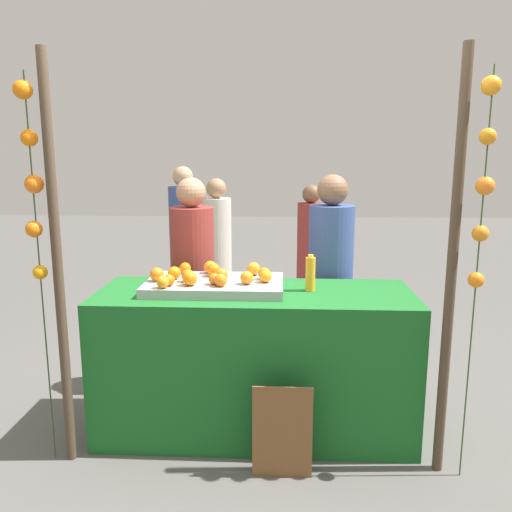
{
  "coord_description": "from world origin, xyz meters",
  "views": [
    {
      "loc": [
        0.17,
        -3.14,
        1.79
      ],
      "look_at": [
        0.0,
        0.15,
        1.14
      ],
      "focal_mm": 36.01,
      "sensor_mm": 36.0,
      "label": 1
    }
  ],
  "objects_px": {
    "chalkboard_sign": "(282,433)",
    "vendor_right": "(330,294)",
    "stall_counter": "(255,361)",
    "juice_bottle": "(310,274)",
    "orange_0": "(157,274)",
    "vendor_left": "(193,292)",
    "orange_1": "(185,268)"
  },
  "relations": [
    {
      "from": "orange_1",
      "to": "vendor_right",
      "type": "height_order",
      "value": "vendor_right"
    },
    {
      "from": "orange_0",
      "to": "orange_1",
      "type": "xyz_separation_m",
      "value": [
        0.14,
        0.21,
        -0.01
      ]
    },
    {
      "from": "juice_bottle",
      "to": "vendor_left",
      "type": "height_order",
      "value": "vendor_left"
    },
    {
      "from": "stall_counter",
      "to": "vendor_left",
      "type": "xyz_separation_m",
      "value": [
        -0.5,
        0.62,
        0.29
      ]
    },
    {
      "from": "vendor_left",
      "to": "vendor_right",
      "type": "xyz_separation_m",
      "value": [
        1.04,
        -0.03,
        0.01
      ]
    },
    {
      "from": "orange_0",
      "to": "vendor_right",
      "type": "height_order",
      "value": "vendor_right"
    },
    {
      "from": "vendor_left",
      "to": "vendor_right",
      "type": "relative_size",
      "value": 0.98
    },
    {
      "from": "orange_0",
      "to": "vendor_right",
      "type": "relative_size",
      "value": 0.05
    },
    {
      "from": "stall_counter",
      "to": "juice_bottle",
      "type": "height_order",
      "value": "juice_bottle"
    },
    {
      "from": "vendor_right",
      "to": "vendor_left",
      "type": "bearing_deg",
      "value": 178.51
    },
    {
      "from": "orange_0",
      "to": "chalkboard_sign",
      "type": "distance_m",
      "value": 1.24
    },
    {
      "from": "orange_0",
      "to": "juice_bottle",
      "type": "xyz_separation_m",
      "value": [
        0.98,
        0.03,
        0.01
      ]
    },
    {
      "from": "stall_counter",
      "to": "juice_bottle",
      "type": "xyz_separation_m",
      "value": [
        0.35,
        0.04,
        0.58
      ]
    },
    {
      "from": "orange_1",
      "to": "juice_bottle",
      "type": "xyz_separation_m",
      "value": [
        0.84,
        -0.18,
        0.01
      ]
    },
    {
      "from": "stall_counter",
      "to": "orange_1",
      "type": "relative_size",
      "value": 26.08
    },
    {
      "from": "juice_bottle",
      "to": "vendor_left",
      "type": "bearing_deg",
      "value": 145.73
    },
    {
      "from": "juice_bottle",
      "to": "vendor_right",
      "type": "bearing_deg",
      "value": 72.07
    },
    {
      "from": "orange_0",
      "to": "chalkboard_sign",
      "type": "bearing_deg",
      "value": -33.0
    },
    {
      "from": "stall_counter",
      "to": "orange_0",
      "type": "relative_size",
      "value": 22.92
    },
    {
      "from": "orange_1",
      "to": "chalkboard_sign",
      "type": "xyz_separation_m",
      "value": [
        0.67,
        -0.73,
        -0.77
      ]
    },
    {
      "from": "orange_1",
      "to": "vendor_left",
      "type": "xyz_separation_m",
      "value": [
        -0.02,
        0.41,
        -0.28
      ]
    },
    {
      "from": "vendor_left",
      "to": "vendor_right",
      "type": "distance_m",
      "value": 1.04
    },
    {
      "from": "vendor_left",
      "to": "vendor_right",
      "type": "height_order",
      "value": "vendor_right"
    },
    {
      "from": "juice_bottle",
      "to": "stall_counter",
      "type": "bearing_deg",
      "value": -173.85
    },
    {
      "from": "chalkboard_sign",
      "to": "vendor_right",
      "type": "bearing_deg",
      "value": 72.52
    },
    {
      "from": "orange_1",
      "to": "vendor_right",
      "type": "xyz_separation_m",
      "value": [
        1.02,
        0.38,
        -0.27
      ]
    },
    {
      "from": "chalkboard_sign",
      "to": "vendor_right",
      "type": "xyz_separation_m",
      "value": [
        0.35,
        1.11,
        0.5
      ]
    },
    {
      "from": "chalkboard_sign",
      "to": "vendor_left",
      "type": "bearing_deg",
      "value": 121.03
    },
    {
      "from": "juice_bottle",
      "to": "vendor_right",
      "type": "height_order",
      "value": "vendor_right"
    },
    {
      "from": "chalkboard_sign",
      "to": "orange_1",
      "type": "bearing_deg",
      "value": 132.2
    },
    {
      "from": "orange_0",
      "to": "juice_bottle",
      "type": "distance_m",
      "value": 0.98
    },
    {
      "from": "orange_0",
      "to": "vendor_left",
      "type": "height_order",
      "value": "vendor_left"
    }
  ]
}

